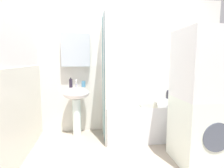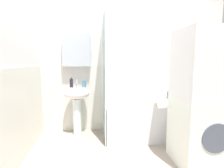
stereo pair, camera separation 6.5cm
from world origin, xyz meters
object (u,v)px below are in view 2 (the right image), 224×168
(conditioner_bottle, at_px, (169,95))
(toothbrush_cup, at_px, (84,84))
(soap_dispenser, at_px, (71,83))
(bathtub, at_px, (147,119))
(washer_dryer_stack, at_px, (202,99))
(towel_folded, at_px, (148,104))
(lotion_bottle, at_px, (175,93))
(sink, at_px, (77,100))

(conditioner_bottle, bearing_deg, toothbrush_cup, -178.30)
(soap_dispenser, bearing_deg, bathtub, -8.67)
(soap_dispenser, height_order, washer_dryer_stack, washer_dryer_stack)
(bathtub, relative_size, towel_folded, 5.83)
(toothbrush_cup, relative_size, bathtub, 0.07)
(lotion_bottle, bearing_deg, soap_dispenser, -176.98)
(soap_dispenser, distance_m, towel_folded, 1.31)
(towel_folded, bearing_deg, washer_dryer_stack, -52.55)
(toothbrush_cup, bearing_deg, towel_folded, -26.23)
(lotion_bottle, height_order, washer_dryer_stack, washer_dryer_stack)
(bathtub, xyz_separation_m, lotion_bottle, (0.61, 0.29, 0.40))
(towel_folded, bearing_deg, conditioner_bottle, 42.93)
(toothbrush_cup, bearing_deg, bathtub, -12.58)
(bathtub, relative_size, conditioner_bottle, 9.22)
(bathtub, bearing_deg, lotion_bottle, 25.56)
(conditioner_bottle, xyz_separation_m, towel_folded, (-0.57, -0.53, -0.03))
(soap_dispenser, xyz_separation_m, toothbrush_cup, (0.21, 0.04, -0.02))
(lotion_bottle, bearing_deg, sink, -175.98)
(conditioner_bottle, relative_size, washer_dryer_stack, 0.09)
(soap_dispenser, xyz_separation_m, bathtub, (1.27, -0.19, -0.62))
(sink, bearing_deg, lotion_bottle, 4.02)
(sink, distance_m, towel_folded, 1.19)
(soap_dispenser, relative_size, conditioner_bottle, 1.09)
(sink, relative_size, soap_dispenser, 4.91)
(lotion_bottle, relative_size, washer_dryer_stack, 0.14)
(sink, relative_size, lotion_bottle, 3.54)
(soap_dispenser, distance_m, bathtub, 1.43)
(towel_folded, bearing_deg, bathtub, 73.28)
(toothbrush_cup, distance_m, bathtub, 1.24)
(conditioner_bottle, bearing_deg, soap_dispenser, -177.11)
(sink, relative_size, toothbrush_cup, 8.20)
(soap_dispenser, bearing_deg, toothbrush_cup, 11.63)
(conditioner_bottle, bearing_deg, lotion_bottle, 5.02)
(toothbrush_cup, relative_size, lotion_bottle, 0.43)
(sink, distance_m, conditioner_bottle, 1.69)
(sink, xyz_separation_m, towel_folded, (1.11, -0.42, 0.01))
(toothbrush_cup, relative_size, towel_folded, 0.41)
(lotion_bottle, bearing_deg, toothbrush_cup, -178.07)
(toothbrush_cup, distance_m, conditioner_bottle, 1.58)
(soap_dispenser, height_order, bathtub, soap_dispenser)
(soap_dispenser, height_order, toothbrush_cup, soap_dispenser)
(towel_folded, distance_m, washer_dryer_stack, 0.81)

